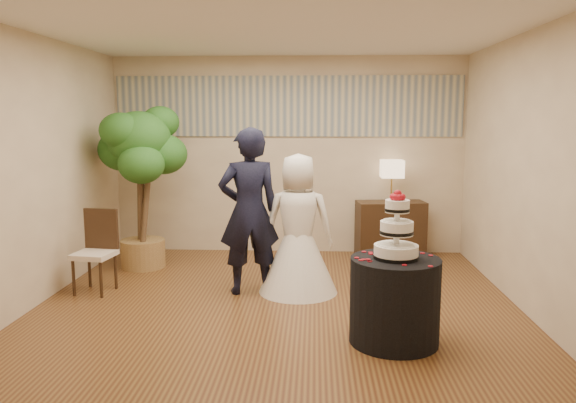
# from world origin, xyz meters

# --- Properties ---
(floor) EXTENTS (5.00, 5.00, 0.00)m
(floor) POSITION_xyz_m (0.00, 0.00, 0.00)
(floor) COLOR brown
(floor) RESTS_ON ground
(ceiling) EXTENTS (5.00, 5.00, 0.00)m
(ceiling) POSITION_xyz_m (0.00, 0.00, 2.80)
(ceiling) COLOR white
(ceiling) RESTS_ON wall_back
(wall_back) EXTENTS (5.00, 0.06, 2.80)m
(wall_back) POSITION_xyz_m (0.00, 2.50, 1.40)
(wall_back) COLOR beige
(wall_back) RESTS_ON ground
(wall_front) EXTENTS (5.00, 0.06, 2.80)m
(wall_front) POSITION_xyz_m (0.00, -2.50, 1.40)
(wall_front) COLOR beige
(wall_front) RESTS_ON ground
(wall_left) EXTENTS (0.06, 5.00, 2.80)m
(wall_left) POSITION_xyz_m (-2.50, 0.00, 1.40)
(wall_left) COLOR beige
(wall_left) RESTS_ON ground
(wall_right) EXTENTS (0.06, 5.00, 2.80)m
(wall_right) POSITION_xyz_m (2.50, 0.00, 1.40)
(wall_right) COLOR beige
(wall_right) RESTS_ON ground
(mural_border) EXTENTS (4.90, 0.02, 0.85)m
(mural_border) POSITION_xyz_m (0.00, 2.48, 2.10)
(mural_border) COLOR #98998B
(mural_border) RESTS_ON wall_back
(groom) EXTENTS (0.76, 0.60, 1.84)m
(groom) POSITION_xyz_m (-0.33, 0.50, 0.92)
(groom) COLOR black
(groom) RESTS_ON floor
(bride) EXTENTS (0.95, 0.95, 1.56)m
(bride) POSITION_xyz_m (0.21, 0.55, 0.78)
(bride) COLOR white
(bride) RESTS_ON floor
(cake_table) EXTENTS (0.81, 0.81, 0.75)m
(cake_table) POSITION_xyz_m (1.08, -0.84, 0.38)
(cake_table) COLOR black
(cake_table) RESTS_ON floor
(wedding_cake) EXTENTS (0.38, 0.38, 0.59)m
(wedding_cake) POSITION_xyz_m (1.08, -0.84, 1.05)
(wedding_cake) COLOR white
(wedding_cake) RESTS_ON cake_table
(console) EXTENTS (0.98, 0.54, 0.78)m
(console) POSITION_xyz_m (1.45, 2.24, 0.39)
(console) COLOR black
(console) RESTS_ON floor
(table_lamp) EXTENTS (0.31, 0.31, 0.58)m
(table_lamp) POSITION_xyz_m (1.45, 2.24, 1.07)
(table_lamp) COLOR beige
(table_lamp) RESTS_ON console
(ficus_tree) EXTENTS (1.37, 1.37, 2.14)m
(ficus_tree) POSITION_xyz_m (-1.85, 1.50, 1.07)
(ficus_tree) COLOR #285F1E
(ficus_tree) RESTS_ON floor
(side_chair) EXTENTS (0.48, 0.50, 0.92)m
(side_chair) POSITION_xyz_m (-2.06, 0.42, 0.46)
(side_chair) COLOR black
(side_chair) RESTS_ON floor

